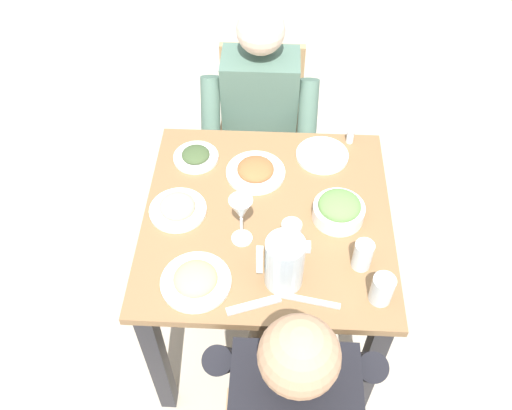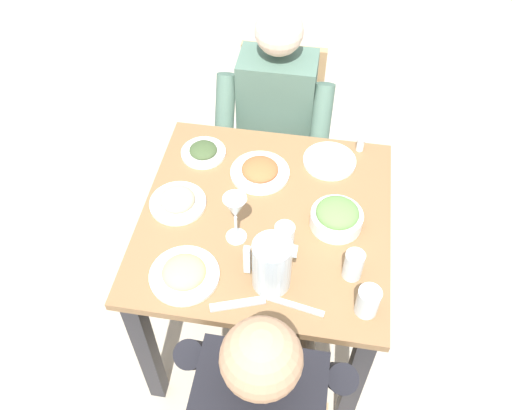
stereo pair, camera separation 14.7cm
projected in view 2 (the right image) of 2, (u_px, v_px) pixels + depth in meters
ground_plane at (263, 323)px, 2.45m from camera, size 8.00×8.00×0.00m
dining_table at (265, 240)px, 1.98m from camera, size 0.86×0.86×0.76m
chair_near at (278, 127)px, 2.58m from camera, size 0.40×0.40×0.87m
diner_near at (273, 132)px, 2.34m from camera, size 0.48×0.53×1.16m
diner_far at (265, 394)px, 1.59m from camera, size 0.48×0.53×1.16m
water_pitcher at (272, 265)px, 1.62m from camera, size 0.16×0.12×0.19m
salad_bowl at (337, 217)px, 1.81m from camera, size 0.18×0.18×0.09m
plate_rice_curry at (260, 171)px, 1.99m from camera, size 0.22×0.22×0.05m
plate_beans at (178, 200)px, 1.89m from camera, size 0.20×0.20×0.06m
plate_yoghurt at (330, 159)px, 2.03m from camera, size 0.20×0.20×0.05m
plate_dolmas at (203, 151)px, 2.06m from camera, size 0.17×0.17×0.04m
plate_fries at (184, 273)px, 1.70m from camera, size 0.22×0.22×0.05m
water_glass_by_pitcher at (284, 237)px, 1.75m from camera, size 0.07×0.07×0.10m
water_glass_center at (353, 265)px, 1.67m from camera, size 0.06×0.06×0.11m
water_glass_near_left at (368, 301)px, 1.59m from camera, size 0.07×0.07×0.10m
wine_glass at (235, 210)px, 1.70m from camera, size 0.08×0.08×0.20m
salt_shaker at (360, 144)px, 2.07m from camera, size 0.03×0.03×0.05m
fork_near at (238, 304)px, 1.64m from camera, size 0.17×0.08×0.01m
knife_near at (295, 305)px, 1.64m from camera, size 0.19×0.05×0.01m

